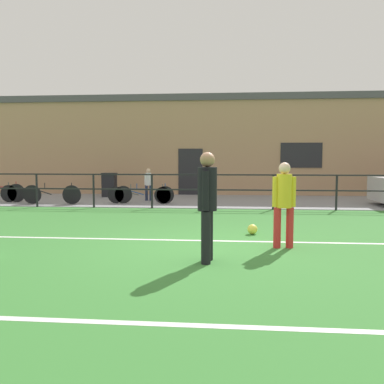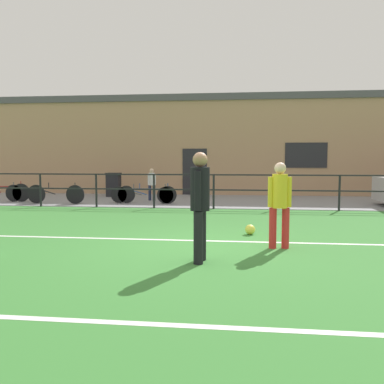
# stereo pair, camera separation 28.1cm
# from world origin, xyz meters

# --- Properties ---
(ground) EXTENTS (60.00, 44.00, 0.04)m
(ground) POSITION_xyz_m (0.00, 0.00, -0.02)
(ground) COLOR #387A33
(field_line_touchline) EXTENTS (36.00, 0.11, 0.00)m
(field_line_touchline) POSITION_xyz_m (0.00, 0.76, 0.00)
(field_line_touchline) COLOR white
(field_line_touchline) RESTS_ON ground
(field_line_hash) EXTENTS (36.00, 0.11, 0.00)m
(field_line_hash) POSITION_xyz_m (0.00, -3.47, 0.00)
(field_line_hash) COLOR white
(field_line_hash) RESTS_ON ground
(pavement_strip) EXTENTS (48.00, 5.00, 0.02)m
(pavement_strip) POSITION_xyz_m (0.00, 8.50, 0.01)
(pavement_strip) COLOR gray
(pavement_strip) RESTS_ON ground
(perimeter_fence) EXTENTS (36.07, 0.07, 1.15)m
(perimeter_fence) POSITION_xyz_m (0.00, 6.00, 0.75)
(perimeter_fence) COLOR black
(perimeter_fence) RESTS_ON ground
(clubhouse_facade) EXTENTS (28.00, 2.56, 4.54)m
(clubhouse_facade) POSITION_xyz_m (0.00, 12.20, 2.28)
(clubhouse_facade) COLOR tan
(clubhouse_facade) RESTS_ON ground
(player_goalkeeper) EXTENTS (0.31, 0.48, 1.77)m
(player_goalkeeper) POSITION_xyz_m (0.23, -0.93, 1.00)
(player_goalkeeper) COLOR black
(player_goalkeeper) RESTS_ON ground
(player_winger) EXTENTS (0.44, 0.28, 1.59)m
(player_winger) POSITION_xyz_m (1.59, 0.24, 0.91)
(player_winger) COLOR red
(player_winger) RESTS_ON ground
(soccer_ball_match) EXTENTS (0.22, 0.22, 0.22)m
(soccer_ball_match) POSITION_xyz_m (1.09, 1.56, 0.11)
(soccer_ball_match) COLOR #E5E04C
(soccer_ball_match) RESTS_ON ground
(spectator_child) EXTENTS (0.34, 0.22, 1.25)m
(spectator_child) POSITION_xyz_m (-2.56, 8.23, 0.73)
(spectator_child) COLOR #232D4C
(spectator_child) RESTS_ON pavement_strip
(bicycle_parked_0) EXTENTS (2.35, 0.04, 0.72)m
(bicycle_parked_0) POSITION_xyz_m (-2.71, 7.20, 0.34)
(bicycle_parked_0) COLOR black
(bicycle_parked_0) RESTS_ON pavement_strip
(bicycle_parked_1) EXTENTS (2.17, 0.04, 0.77)m
(bicycle_parked_1) POSITION_xyz_m (-5.81, 6.74, 0.37)
(bicycle_parked_1) COLOR black
(bicycle_parked_1) RESTS_ON pavement_strip
(bicycle_parked_2) EXTENTS (2.19, 0.04, 0.74)m
(bicycle_parked_2) POSITION_xyz_m (-2.52, 7.20, 0.36)
(bicycle_parked_2) COLOR black
(bicycle_parked_2) RESTS_ON pavement_strip
(bicycle_parked_3) EXTENTS (2.31, 0.04, 0.78)m
(bicycle_parked_3) POSITION_xyz_m (-8.21, 7.20, 0.38)
(bicycle_parked_3) COLOR black
(bicycle_parked_3) RESTS_ON pavement_strip
(trash_bin_0) EXTENTS (0.59, 0.50, 1.02)m
(trash_bin_0) POSITION_xyz_m (-4.55, 9.66, 0.54)
(trash_bin_0) COLOR black
(trash_bin_0) RESTS_ON pavement_strip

